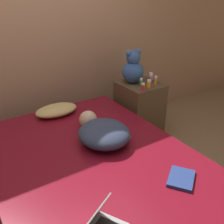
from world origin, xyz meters
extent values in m
plane|color=#937551|center=(0.00, 0.00, 0.00)|extent=(12.00, 12.00, 0.00)
cube|color=tan|center=(0.00, 1.31, 1.30)|extent=(8.00, 0.06, 2.60)
cube|color=#4C331E|center=(0.00, 0.00, 0.15)|extent=(1.53, 2.06, 0.31)
cube|color=maroon|center=(0.00, 0.00, 0.41)|extent=(1.50, 2.02, 0.21)
cube|color=brown|center=(1.05, 0.70, 0.36)|extent=(0.44, 0.49, 0.72)
ellipsoid|color=tan|center=(0.05, 0.84, 0.57)|extent=(0.44, 0.27, 0.10)
ellipsoid|color=#2D3851|center=(0.18, 0.10, 0.61)|extent=(0.45, 0.48, 0.18)
sphere|color=#DBAD8E|center=(0.19, 0.41, 0.61)|extent=(0.17, 0.17, 0.17)
cylinder|color=#DBAD8E|center=(0.38, 0.11, 0.55)|extent=(0.07, 0.21, 0.06)
cube|color=#9E9EA3|center=(-0.38, -0.66, 0.63)|extent=(0.33, 0.24, 0.18)
cube|color=black|center=(-0.38, -0.66, 0.63)|extent=(0.30, 0.21, 0.16)
sphere|color=#335693|center=(0.99, 0.77, 0.84)|extent=(0.25, 0.25, 0.25)
sphere|color=#335693|center=(0.99, 0.77, 1.01)|extent=(0.16, 0.16, 0.16)
sphere|color=#335693|center=(0.92, 0.77, 1.07)|extent=(0.07, 0.07, 0.07)
sphere|color=#335693|center=(1.06, 0.77, 1.07)|extent=(0.07, 0.07, 0.07)
cylinder|color=#3D8E4C|center=(0.97, 0.59, 0.76)|extent=(0.03, 0.03, 0.08)
cylinder|color=white|center=(0.97, 0.59, 0.81)|extent=(0.03, 0.03, 0.02)
cylinder|color=#B72D2D|center=(0.92, 0.49, 0.75)|extent=(0.04, 0.04, 0.07)
cylinder|color=white|center=(0.92, 0.49, 0.79)|extent=(0.04, 0.04, 0.02)
cylinder|color=gold|center=(1.18, 0.59, 0.75)|extent=(0.04, 0.04, 0.07)
cylinder|color=white|center=(1.18, 0.59, 0.80)|extent=(0.03, 0.03, 0.02)
cylinder|color=pink|center=(1.18, 0.68, 0.75)|extent=(0.04, 0.04, 0.07)
cylinder|color=white|center=(1.18, 0.68, 0.80)|extent=(0.04, 0.04, 0.02)
cylinder|color=orange|center=(1.03, 0.53, 0.75)|extent=(0.05, 0.05, 0.07)
cylinder|color=white|center=(1.03, 0.53, 0.80)|extent=(0.04, 0.04, 0.02)
cylinder|color=silver|center=(1.22, 0.73, 0.75)|extent=(0.05, 0.05, 0.07)
cylinder|color=white|center=(1.22, 0.73, 0.79)|extent=(0.05, 0.05, 0.02)
cube|color=navy|center=(0.38, -0.60, 0.53)|extent=(0.28, 0.27, 0.02)
camera|label=1|loc=(-0.81, -1.54, 1.74)|focal=42.00mm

